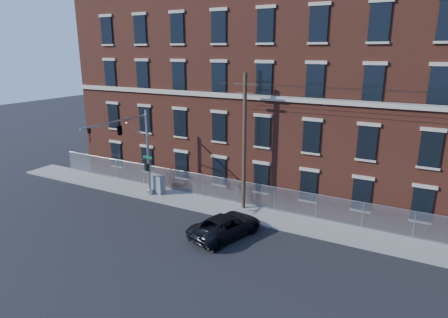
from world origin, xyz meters
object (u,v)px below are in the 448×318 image
utility_pole_near (244,140)px  utility_cabinet (157,184)px  pickup_truck (226,226)px  traffic_signal_mast (127,137)px

utility_pole_near → utility_cabinet: 8.89m
utility_pole_near → utility_cabinet: utility_pole_near is taller
utility_cabinet → pickup_truck: bearing=-19.1°
traffic_signal_mast → pickup_truck: 10.10m
utility_pole_near → pickup_truck: size_ratio=1.94×
utility_pole_near → utility_cabinet: size_ratio=6.51×
pickup_truck → utility_cabinet: bearing=-7.6°
utility_cabinet → traffic_signal_mast: bearing=-90.9°
traffic_signal_mast → utility_cabinet: size_ratio=4.55×
traffic_signal_mast → utility_pole_near: utility_pole_near is taller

